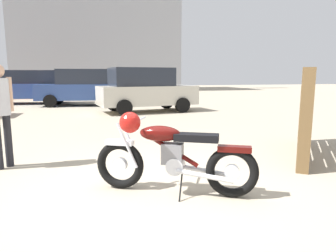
{
  "coord_description": "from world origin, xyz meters",
  "views": [
    {
      "loc": [
        -0.9,
        -3.74,
        1.48
      ],
      "look_at": [
        0.3,
        0.7,
        0.72
      ],
      "focal_mm": 32.83,
      "sensor_mm": 36.0,
      "label": 1
    }
  ],
  "objects_px": {
    "timber_gate": "(303,119)",
    "silver_sedan_mid": "(145,89)",
    "blue_hatchback_right": "(26,86)",
    "bystander": "(0,105)",
    "dark_sedan_left": "(81,87)",
    "vintage_motorcycle": "(169,155)",
    "white_estate_far": "(32,84)"
  },
  "relations": [
    {
      "from": "timber_gate",
      "to": "silver_sedan_mid",
      "type": "distance_m",
      "value": 7.85
    },
    {
      "from": "timber_gate",
      "to": "silver_sedan_mid",
      "type": "height_order",
      "value": "silver_sedan_mid"
    },
    {
      "from": "blue_hatchback_right",
      "to": "silver_sedan_mid",
      "type": "distance_m",
      "value": 7.48
    },
    {
      "from": "bystander",
      "to": "dark_sedan_left",
      "type": "bearing_deg",
      "value": 127.02
    },
    {
      "from": "bystander",
      "to": "silver_sedan_mid",
      "type": "height_order",
      "value": "silver_sedan_mid"
    },
    {
      "from": "blue_hatchback_right",
      "to": "dark_sedan_left",
      "type": "bearing_deg",
      "value": 153.77
    },
    {
      "from": "dark_sedan_left",
      "to": "blue_hatchback_right",
      "type": "distance_m",
      "value": 3.27
    },
    {
      "from": "timber_gate",
      "to": "blue_hatchback_right",
      "type": "distance_m",
      "value": 14.61
    },
    {
      "from": "vintage_motorcycle",
      "to": "white_estate_far",
      "type": "relative_size",
      "value": 0.46
    },
    {
      "from": "dark_sedan_left",
      "to": "white_estate_far",
      "type": "relative_size",
      "value": 0.99
    },
    {
      "from": "dark_sedan_left",
      "to": "timber_gate",
      "type": "bearing_deg",
      "value": 116.7
    },
    {
      "from": "bystander",
      "to": "silver_sedan_mid",
      "type": "bearing_deg",
      "value": 105.33
    },
    {
      "from": "blue_hatchback_right",
      "to": "timber_gate",
      "type": "bearing_deg",
      "value": 123.34
    },
    {
      "from": "bystander",
      "to": "white_estate_far",
      "type": "distance_m",
      "value": 16.62
    },
    {
      "from": "timber_gate",
      "to": "bystander",
      "type": "distance_m",
      "value": 5.11
    },
    {
      "from": "bystander",
      "to": "white_estate_far",
      "type": "bearing_deg",
      "value": 140.0
    },
    {
      "from": "silver_sedan_mid",
      "to": "white_estate_far",
      "type": "xyz_separation_m",
      "value": [
        -5.69,
        9.5,
        0.0
      ]
    },
    {
      "from": "vintage_motorcycle",
      "to": "silver_sedan_mid",
      "type": "bearing_deg",
      "value": -71.63
    },
    {
      "from": "dark_sedan_left",
      "to": "vintage_motorcycle",
      "type": "bearing_deg",
      "value": 102.88
    },
    {
      "from": "dark_sedan_left",
      "to": "blue_hatchback_right",
      "type": "bearing_deg",
      "value": -24.88
    },
    {
      "from": "vintage_motorcycle",
      "to": "blue_hatchback_right",
      "type": "relative_size",
      "value": 0.39
    },
    {
      "from": "blue_hatchback_right",
      "to": "bystander",
      "type": "bearing_deg",
      "value": 103.73
    },
    {
      "from": "vintage_motorcycle",
      "to": "blue_hatchback_right",
      "type": "height_order",
      "value": "blue_hatchback_right"
    },
    {
      "from": "silver_sedan_mid",
      "to": "white_estate_far",
      "type": "bearing_deg",
      "value": 112.74
    },
    {
      "from": "dark_sedan_left",
      "to": "silver_sedan_mid",
      "type": "relative_size",
      "value": 1.0
    },
    {
      "from": "bystander",
      "to": "timber_gate",
      "type": "bearing_deg",
      "value": 34.82
    },
    {
      "from": "silver_sedan_mid",
      "to": "dark_sedan_left",
      "type": "bearing_deg",
      "value": 118.07
    },
    {
      "from": "bystander",
      "to": "dark_sedan_left",
      "type": "xyz_separation_m",
      "value": [
        1.12,
        10.5,
        -0.1
      ]
    },
    {
      "from": "vintage_motorcycle",
      "to": "dark_sedan_left",
      "type": "relative_size",
      "value": 0.46
    },
    {
      "from": "vintage_motorcycle",
      "to": "dark_sedan_left",
      "type": "height_order",
      "value": "dark_sedan_left"
    },
    {
      "from": "vintage_motorcycle",
      "to": "silver_sedan_mid",
      "type": "height_order",
      "value": "silver_sedan_mid"
    },
    {
      "from": "dark_sedan_left",
      "to": "white_estate_far",
      "type": "distance_m",
      "value": 6.76
    }
  ]
}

